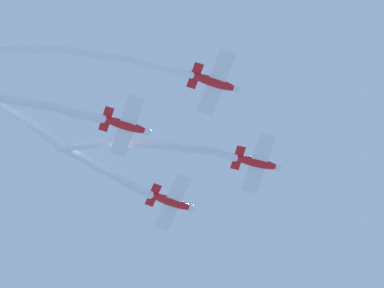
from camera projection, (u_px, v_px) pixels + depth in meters
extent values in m
ellipsoid|color=red|center=(257.00, 163.00, 88.55)|extent=(5.06, 2.80, 1.03)
sphere|color=white|center=(278.00, 167.00, 88.83)|extent=(1.13, 1.13, 0.87)
ellipsoid|color=black|center=(262.00, 162.00, 88.96)|extent=(1.42, 1.10, 0.55)
cube|color=white|center=(258.00, 164.00, 88.44)|extent=(4.27, 7.44, 0.14)
cube|color=red|center=(238.00, 158.00, 88.38)|extent=(1.94, 3.01, 0.11)
cube|color=white|center=(239.00, 156.00, 88.87)|extent=(1.11, 0.55, 1.42)
cylinder|color=white|center=(224.00, 154.00, 88.14)|extent=(2.64, 1.60, 1.08)
cylinder|color=white|center=(199.00, 150.00, 88.00)|extent=(3.02, 2.24, 0.86)
cylinder|color=white|center=(171.00, 147.00, 88.00)|extent=(3.24, 2.33, 1.22)
cylinder|color=white|center=(145.00, 144.00, 88.16)|extent=(2.57, 2.10, 1.10)
cylinder|color=white|center=(119.00, 143.00, 88.31)|extent=(3.10, 2.51, 1.00)
cylinder|color=white|center=(92.00, 144.00, 88.46)|extent=(2.45, 2.43, 0.87)
cylinder|color=white|center=(70.00, 147.00, 88.63)|extent=(2.34, 2.26, 0.85)
sphere|color=white|center=(234.00, 158.00, 88.20)|extent=(0.84, 0.84, 0.84)
sphere|color=white|center=(213.00, 151.00, 88.07)|extent=(0.84, 0.84, 0.84)
sphere|color=white|center=(185.00, 149.00, 87.92)|extent=(0.84, 0.84, 0.84)
sphere|color=white|center=(156.00, 145.00, 88.08)|extent=(0.84, 0.84, 0.84)
sphere|color=white|center=(133.00, 144.00, 88.25)|extent=(0.84, 0.84, 0.84)
sphere|color=white|center=(104.00, 143.00, 88.36)|extent=(0.84, 0.84, 0.84)
sphere|color=white|center=(81.00, 146.00, 88.57)|extent=(0.84, 0.84, 0.84)
sphere|color=white|center=(59.00, 148.00, 88.70)|extent=(0.84, 0.84, 0.84)
ellipsoid|color=red|center=(171.00, 202.00, 90.37)|extent=(5.13, 2.22, 1.03)
sphere|color=white|center=(191.00, 208.00, 90.79)|extent=(1.06, 1.06, 0.87)
ellipsoid|color=black|center=(176.00, 202.00, 90.82)|extent=(1.39, 0.97, 0.55)
cube|color=white|center=(173.00, 203.00, 90.28)|extent=(3.44, 7.51, 0.14)
cube|color=red|center=(153.00, 195.00, 90.09)|extent=(1.63, 3.01, 0.11)
cube|color=white|center=(154.00, 193.00, 90.58)|extent=(1.14, 0.41, 1.42)
cylinder|color=white|center=(141.00, 190.00, 89.93)|extent=(2.50, 1.41, 1.48)
cylinder|color=white|center=(123.00, 180.00, 89.80)|extent=(2.50, 1.11, 1.22)
cylinder|color=white|center=(105.00, 171.00, 89.65)|extent=(2.39, 1.38, 1.40)
cylinder|color=white|center=(89.00, 162.00, 89.64)|extent=(2.18, 1.18, 1.37)
cylinder|color=white|center=(72.00, 153.00, 89.58)|extent=(2.54, 1.33, 1.36)
cylinder|color=white|center=(54.00, 141.00, 89.45)|extent=(2.65, 0.96, 1.49)
cylinder|color=white|center=(38.00, 128.00, 89.22)|extent=(2.08, 0.99, 1.21)
cylinder|color=white|center=(22.00, 118.00, 89.11)|extent=(2.40, 1.16, 1.53)
cylinder|color=white|center=(4.00, 107.00, 88.97)|extent=(2.59, 1.26, 1.18)
sphere|color=white|center=(150.00, 195.00, 89.89)|extent=(0.94, 0.94, 0.94)
sphere|color=white|center=(132.00, 186.00, 89.96)|extent=(0.94, 0.94, 0.94)
sphere|color=white|center=(114.00, 175.00, 89.64)|extent=(0.94, 0.94, 0.94)
sphere|color=white|center=(97.00, 167.00, 89.66)|extent=(0.94, 0.94, 0.94)
sphere|color=white|center=(82.00, 158.00, 89.62)|extent=(0.94, 0.94, 0.94)
sphere|color=white|center=(63.00, 148.00, 89.53)|extent=(0.94, 0.94, 0.94)
sphere|color=white|center=(45.00, 134.00, 89.37)|extent=(0.94, 0.94, 0.94)
sphere|color=white|center=(30.00, 123.00, 89.08)|extent=(0.94, 0.94, 0.94)
sphere|color=white|center=(14.00, 112.00, 89.13)|extent=(0.94, 0.94, 0.94)
ellipsoid|color=red|center=(214.00, 82.00, 84.49)|extent=(5.11, 2.45, 1.03)
sphere|color=white|center=(236.00, 89.00, 84.85)|extent=(1.09, 1.09, 0.87)
ellipsoid|color=black|center=(220.00, 83.00, 84.93)|extent=(1.40, 1.02, 0.55)
cube|color=white|center=(216.00, 83.00, 84.39)|extent=(3.78, 7.50, 0.14)
cube|color=red|center=(195.00, 76.00, 84.25)|extent=(1.75, 3.01, 0.11)
cube|color=white|center=(196.00, 74.00, 84.74)|extent=(1.13, 0.47, 1.42)
cylinder|color=white|center=(175.00, 72.00, 83.95)|extent=(3.45, 2.03, 0.85)
cylinder|color=white|center=(144.00, 64.00, 83.80)|extent=(3.24, 1.83, 1.05)
cylinder|color=white|center=(112.00, 58.00, 83.62)|extent=(3.43, 2.23, 0.78)
cylinder|color=white|center=(79.00, 52.00, 83.51)|extent=(3.38, 2.17, 1.09)
cylinder|color=white|center=(47.00, 50.00, 83.54)|extent=(2.94, 2.49, 0.78)
cylinder|color=white|center=(16.00, 50.00, 83.52)|extent=(3.05, 2.41, 0.72)
sphere|color=white|center=(191.00, 75.00, 84.06)|extent=(0.71, 0.71, 0.71)
sphere|color=white|center=(159.00, 68.00, 83.84)|extent=(0.71, 0.71, 0.71)
sphere|color=white|center=(129.00, 60.00, 83.77)|extent=(0.71, 0.71, 0.71)
sphere|color=white|center=(95.00, 55.00, 83.47)|extent=(0.71, 0.71, 0.71)
sphere|color=white|center=(63.00, 49.00, 83.54)|extent=(0.71, 0.71, 0.71)
sphere|color=white|center=(32.00, 51.00, 83.54)|extent=(0.71, 0.71, 0.71)
sphere|color=white|center=(0.00, 50.00, 83.49)|extent=(0.71, 0.71, 0.71)
ellipsoid|color=red|center=(125.00, 125.00, 86.23)|extent=(5.11, 2.50, 1.03)
sphere|color=white|center=(147.00, 132.00, 86.58)|extent=(1.10, 1.10, 0.87)
ellipsoid|color=black|center=(131.00, 125.00, 86.66)|extent=(1.41, 1.03, 0.55)
cube|color=white|center=(127.00, 126.00, 86.13)|extent=(3.85, 7.49, 0.14)
cube|color=red|center=(106.00, 119.00, 86.00)|extent=(1.78, 3.01, 0.11)
cube|color=white|center=(108.00, 117.00, 86.49)|extent=(1.13, 0.48, 1.42)
cylinder|color=white|center=(90.00, 116.00, 85.61)|extent=(2.87, 1.90, 1.08)
cylinder|color=white|center=(64.00, 110.00, 85.32)|extent=(2.94, 1.75, 1.14)
cylinder|color=white|center=(38.00, 104.00, 85.18)|extent=(3.07, 2.18, 1.04)
cylinder|color=white|center=(12.00, 100.00, 85.14)|extent=(2.64, 1.88, 1.14)
sphere|color=white|center=(102.00, 119.00, 85.81)|extent=(0.91, 0.91, 0.91)
sphere|color=white|center=(77.00, 114.00, 85.40)|extent=(0.91, 0.91, 0.91)
sphere|color=white|center=(52.00, 107.00, 85.23)|extent=(0.91, 0.91, 0.91)
sphere|color=white|center=(24.00, 102.00, 85.14)|extent=(0.91, 0.91, 0.91)
sphere|color=white|center=(1.00, 98.00, 85.13)|extent=(0.91, 0.91, 0.91)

